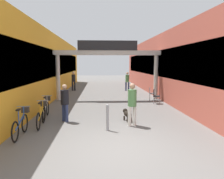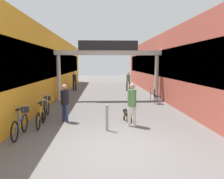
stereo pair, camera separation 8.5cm
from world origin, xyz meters
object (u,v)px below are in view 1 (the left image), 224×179
object	(u,v)px
bicycle_blue_nearest	(21,123)
cafe_chair_aluminium_farther	(151,92)
bollard_post_metal	(107,117)
pedestrian_carrying_crate	(127,80)
bicycle_silver_third	(46,108)
bicycle_orange_second	(41,115)
pedestrian_with_dog	(132,102)
dog_on_leash	(127,114)
pedestrian_companion	(65,101)
pedestrian_elderly_walking	(73,80)
cafe_chair_black_nearer	(155,95)

from	to	relation	value
bicycle_blue_nearest	cafe_chair_aluminium_farther	bearing A→B (deg)	48.33
bicycle_blue_nearest	bollard_post_metal	bearing A→B (deg)	7.96
pedestrian_carrying_crate	cafe_chair_aluminium_farther	size ratio (longest dim) A/B	1.91
bicycle_silver_third	cafe_chair_aluminium_farther	bearing A→B (deg)	36.06
bicycle_orange_second	pedestrian_with_dog	bearing A→B (deg)	-3.21
cafe_chair_aluminium_farther	bollard_post_metal	bearing A→B (deg)	-116.14
pedestrian_with_dog	dog_on_leash	xyz separation A→B (m)	(-0.10, 0.74, -0.66)
cafe_chair_aluminium_farther	pedestrian_companion	bearing A→B (deg)	-134.02
bicycle_silver_third	bollard_post_metal	distance (m)	3.49
bicycle_blue_nearest	cafe_chair_aluminium_farther	xyz separation A→B (m)	(6.14, 6.90, 0.10)
pedestrian_with_dog	cafe_chair_aluminium_farther	xyz separation A→B (m)	(2.18, 5.89, -0.43)
pedestrian_with_dog	bicycle_blue_nearest	distance (m)	4.11
bicycle_blue_nearest	bicycle_silver_third	xyz separation A→B (m)	(0.22, 2.59, 0.00)
pedestrian_carrying_crate	pedestrian_with_dog	bearing A→B (deg)	-96.40
bicycle_orange_second	pedestrian_elderly_walking	bearing A→B (deg)	90.25
pedestrian_carrying_crate	bollard_post_metal	distance (m)	12.05
bicycle_blue_nearest	cafe_chair_black_nearer	world-z (taller)	bicycle_blue_nearest
cafe_chair_aluminium_farther	cafe_chair_black_nearer	bearing A→B (deg)	-91.19
pedestrian_with_dog	cafe_chair_black_nearer	world-z (taller)	pedestrian_with_dog
dog_on_leash	cafe_chair_black_nearer	world-z (taller)	cafe_chair_black_nearer
bicycle_orange_second	bicycle_silver_third	xyz separation A→B (m)	(-0.14, 1.38, 0.00)
pedestrian_companion	bicycle_blue_nearest	world-z (taller)	pedestrian_companion
pedestrian_companion	bicycle_silver_third	size ratio (longest dim) A/B	0.94
pedestrian_elderly_walking	cafe_chair_aluminium_farther	size ratio (longest dim) A/B	1.94
dog_on_leash	cafe_chair_aluminium_farther	xyz separation A→B (m)	(2.28, 5.15, 0.23)
pedestrian_companion	cafe_chair_aluminium_farther	xyz separation A→B (m)	(4.93, 5.11, -0.36)
pedestrian_elderly_walking	dog_on_leash	bearing A→B (deg)	-72.01
pedestrian_carrying_crate	bicycle_blue_nearest	xyz separation A→B (m)	(-5.21, -12.24, -0.54)
pedestrian_carrying_crate	pedestrian_elderly_walking	xyz separation A→B (m)	(-4.90, 0.40, 0.02)
bicycle_silver_third	cafe_chair_aluminium_farther	distance (m)	7.32
pedestrian_companion	bollard_post_metal	bearing A→B (deg)	-38.17
bicycle_blue_nearest	cafe_chair_aluminium_farther	distance (m)	9.23
pedestrian_carrying_crate	pedestrian_elderly_walking	distance (m)	4.91
dog_on_leash	cafe_chair_black_nearer	distance (m)	4.56
pedestrian_carrying_crate	dog_on_leash	world-z (taller)	pedestrian_carrying_crate
pedestrian_carrying_crate	dog_on_leash	bearing A→B (deg)	-97.37
pedestrian_with_dog	pedestrian_carrying_crate	distance (m)	11.30
pedestrian_elderly_walking	bicycle_orange_second	bearing A→B (deg)	-89.75
dog_on_leash	bollard_post_metal	world-z (taller)	bollard_post_metal
pedestrian_carrying_crate	bicycle_blue_nearest	bearing A→B (deg)	-113.07
pedestrian_companion	bicycle_blue_nearest	bearing A→B (deg)	-123.93
cafe_chair_black_nearer	pedestrian_elderly_walking	bearing A→B (deg)	129.86
pedestrian_elderly_walking	pedestrian_companion	bearing A→B (deg)	-85.33
pedestrian_elderly_walking	cafe_chair_aluminium_farther	bearing A→B (deg)	-44.61
pedestrian_companion	pedestrian_elderly_walking	distance (m)	10.88
pedestrian_elderly_walking	bicycle_blue_nearest	xyz separation A→B (m)	(-0.32, -12.64, -0.56)
pedestrian_carrying_crate	bicycle_orange_second	world-z (taller)	pedestrian_carrying_crate
pedestrian_carrying_crate	pedestrian_elderly_walking	bearing A→B (deg)	175.35
bollard_post_metal	bicycle_blue_nearest	bearing A→B (deg)	-172.04
pedestrian_elderly_walking	dog_on_leash	size ratio (longest dim) A/B	2.42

